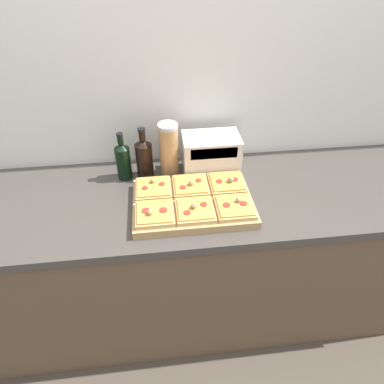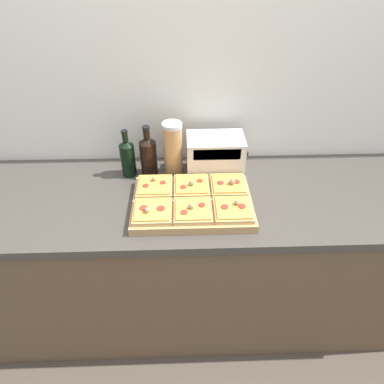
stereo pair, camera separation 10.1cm
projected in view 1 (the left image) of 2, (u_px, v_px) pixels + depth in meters
The scene contains 14 objects.
ground_plane at pixel (201, 356), 1.91m from camera, with size 12.00×12.00×0.00m, color #4C4238.
wall_back at pixel (185, 94), 1.66m from camera, with size 6.00×0.06×2.50m.
kitchen_counter at pixel (194, 259), 1.88m from camera, with size 2.63×0.67×0.91m.
cutting_board at pixel (193, 203), 1.52m from camera, with size 0.52×0.36×0.04m, color tan.
pizza_slice_back_left at pixel (154, 188), 1.55m from camera, with size 0.16×0.16×0.05m.
pizza_slice_back_center at pixel (191, 186), 1.56m from camera, with size 0.16×0.16×0.05m.
pizza_slice_back_right at pixel (227, 183), 1.58m from camera, with size 0.16×0.16×0.06m.
pizza_slice_front_left at pixel (155, 213), 1.41m from camera, with size 0.16×0.16×0.05m.
pizza_slice_front_center at pixel (195, 210), 1.43m from camera, with size 0.16×0.16×0.05m.
pizza_slice_front_right at pixel (235, 207), 1.45m from camera, with size 0.16×0.16×0.05m.
olive_oil_bottle at pixel (123, 160), 1.64m from camera, with size 0.07×0.07×0.25m.
wine_bottle at pixel (144, 157), 1.64m from camera, with size 0.08×0.08×0.26m.
grain_jar_tall at pixel (169, 150), 1.64m from camera, with size 0.09×0.09×0.28m.
toaster_oven at pixel (211, 155), 1.68m from camera, with size 0.30×0.17×0.20m.
Camera 1 is at (-0.16, -0.91, 1.91)m, focal length 32.00 mm.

